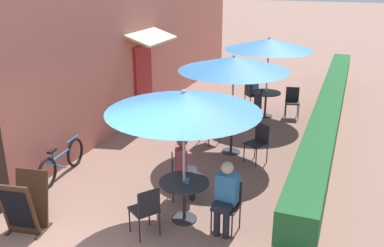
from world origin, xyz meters
TOP-DOWN VIEW (x-y plane):
  - cafe_facade_wall at (-2.54, 6.91)m, footprint 0.98×14.09m
  - planter_hedge at (2.75, 6.94)m, footprint 0.60×13.09m
  - patio_table_near at (0.79, 1.59)m, footprint 0.85×0.85m
  - patio_umbrella_near at (0.79, 1.59)m, footprint 2.49×2.49m
  - cafe_chair_near_left at (0.41, 2.26)m, footprint 0.53×0.53m
  - seated_patron_near_left at (0.51, 2.30)m, footprint 0.50×0.46m
  - cafe_chair_near_right at (0.41, 0.92)m, footprint 0.56×0.56m
  - cafe_chair_near_back at (1.56, 1.60)m, footprint 0.44×0.44m
  - seated_patron_near_back at (1.55, 1.48)m, footprint 0.36×0.43m
  - coffee_cup_near at (0.87, 1.56)m, footprint 0.07×0.07m
  - patio_table_mid at (0.73, 4.71)m, footprint 0.85×0.85m
  - patio_umbrella_mid at (0.73, 4.71)m, footprint 2.49×2.49m
  - cafe_chair_mid_left at (0.02, 5.01)m, footprint 0.54×0.54m
  - cafe_chair_mid_right at (1.44, 4.40)m, footprint 0.54×0.54m
  - patio_table_far at (0.93, 7.63)m, footprint 0.85×0.85m
  - patio_umbrella_far at (0.93, 7.63)m, footprint 2.49×2.49m
  - cafe_chair_far_left at (0.36, 8.15)m, footprint 0.56×0.56m
  - seated_patron_far_left at (0.44, 8.23)m, footprint 0.51×0.51m
  - cafe_chair_far_right at (0.76, 6.88)m, footprint 0.50×0.50m
  - cafe_chair_far_back at (1.66, 7.87)m, footprint 0.47×0.47m
  - coffee_cup_far at (0.80, 7.62)m, footprint 0.07×0.07m
  - bicycle_leaning at (-2.20, 2.21)m, footprint 0.23×1.70m
  - menu_board at (-1.50, 0.37)m, footprint 0.67×0.72m

SIDE VIEW (x-z plane):
  - bicycle_leaning at x=-2.20m, z-range -0.03..0.69m
  - menu_board at x=-1.50m, z-range -0.01..0.97m
  - cafe_chair_near_left at x=0.41m, z-range 0.08..0.95m
  - cafe_chair_near_right at x=0.41m, z-range 0.08..0.95m
  - cafe_chair_near_back at x=1.56m, z-range 0.08..0.95m
  - cafe_chair_mid_left at x=0.02m, z-range 0.08..0.95m
  - cafe_chair_mid_right at x=1.44m, z-range 0.08..0.95m
  - cafe_chair_far_left at x=0.36m, z-range 0.08..0.95m
  - cafe_chair_far_right at x=0.76m, z-range 0.08..0.95m
  - cafe_chair_far_back at x=1.66m, z-range 0.08..0.95m
  - planter_hedge at x=2.75m, z-range 0.03..1.04m
  - patio_table_near at x=0.79m, z-range 0.19..0.92m
  - patio_table_mid at x=0.73m, z-range 0.19..0.92m
  - patio_table_far at x=0.93m, z-range 0.19..0.92m
  - seated_patron_near_left at x=0.51m, z-range 0.06..1.31m
  - seated_patron_near_back at x=1.55m, z-range 0.06..1.31m
  - seated_patron_far_left at x=0.44m, z-range 0.06..1.31m
  - coffee_cup_near at x=0.87m, z-range 0.73..0.82m
  - coffee_cup_far at x=0.80m, z-range 0.73..0.82m
  - cafe_facade_wall at x=-2.54m, z-range -0.01..4.19m
  - patio_umbrella_near at x=0.79m, z-range 0.96..3.29m
  - patio_umbrella_mid at x=0.73m, z-range 0.96..3.29m
  - patio_umbrella_far at x=0.93m, z-range 0.96..3.29m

